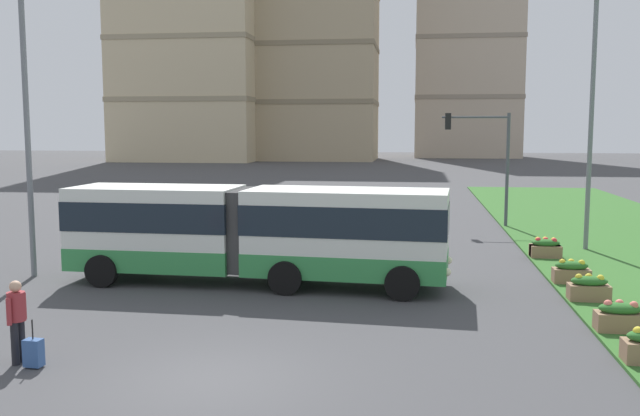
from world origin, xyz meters
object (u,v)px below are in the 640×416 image
(flower_planter_1, at_px, (620,317))
(flower_planter_3, at_px, (571,272))
(apartment_tower_westcentre, at_px, (316,22))
(car_grey_wagon, at_px, (218,209))
(streetlight_median, at_px, (592,113))
(flower_planter_5, at_px, (546,248))
(apartment_tower_centre, at_px, (468,14))
(articulated_bus, at_px, (256,231))
(flower_planter_2, at_px, (589,288))
(traffic_light_far_right, at_px, (485,149))
(flower_planter_4, at_px, (545,247))
(pedestrian_crossing, at_px, (17,316))
(rolling_suitcase, at_px, (34,353))
(streetlight_left, at_px, (26,110))

(flower_planter_1, relative_size, flower_planter_3, 1.00)
(apartment_tower_westcentre, bearing_deg, car_grey_wagon, -85.61)
(car_grey_wagon, distance_m, streetlight_median, 18.10)
(car_grey_wagon, height_order, flower_planter_5, car_grey_wagon)
(apartment_tower_centre, bearing_deg, articulated_bus, -97.50)
(car_grey_wagon, xyz_separation_m, flower_planter_2, (14.71, -13.99, -0.33))
(flower_planter_2, xyz_separation_m, streetlight_median, (1.90, 8.53, 4.99))
(streetlight_median, bearing_deg, articulated_bus, -147.11)
(flower_planter_2, xyz_separation_m, apartment_tower_westcentre, (-20.31, 86.94, 20.59))
(flower_planter_2, xyz_separation_m, flower_planter_5, (0.00, 6.47, 0.00))
(car_grey_wagon, bearing_deg, flower_planter_5, -27.07)
(traffic_light_far_right, height_order, apartment_tower_centre, apartment_tower_centre)
(car_grey_wagon, height_order, flower_planter_3, car_grey_wagon)
(flower_planter_5, relative_size, streetlight_median, 0.11)
(flower_planter_5, bearing_deg, traffic_light_far_right, 99.99)
(articulated_bus, distance_m, flower_planter_3, 9.83)
(flower_planter_4, distance_m, apartment_tower_centre, 97.94)
(flower_planter_3, bearing_deg, pedestrian_crossing, -145.09)
(rolling_suitcase, height_order, apartment_tower_westcentre, apartment_tower_westcentre)
(flower_planter_5, distance_m, traffic_light_far_right, 9.15)
(flower_planter_1, bearing_deg, streetlight_left, 166.70)
(streetlight_left, relative_size, apartment_tower_centre, 0.21)
(apartment_tower_westcentre, relative_size, apartment_tower_centre, 0.87)
(apartment_tower_westcentre, bearing_deg, flower_planter_4, -75.81)
(traffic_light_far_right, relative_size, apartment_tower_centre, 0.12)
(flower_planter_5, bearing_deg, flower_planter_1, -90.00)
(flower_planter_1, bearing_deg, flower_planter_4, 90.00)
(car_grey_wagon, bearing_deg, traffic_light_far_right, 3.63)
(flower_planter_2, xyz_separation_m, streetlight_left, (-17.18, 1.11, 4.99))
(flower_planter_4, relative_size, streetlight_left, 0.11)
(articulated_bus, xyz_separation_m, pedestrian_crossing, (-3.18, -7.82, -0.65))
(flower_planter_1, xyz_separation_m, flower_planter_4, (0.00, 9.56, 0.00))
(streetlight_median, bearing_deg, pedestrian_crossing, -133.95)
(streetlight_left, bearing_deg, pedestrian_crossing, -61.40)
(flower_planter_2, relative_size, streetlight_median, 0.11)
(pedestrian_crossing, distance_m, streetlight_left, 10.02)
(flower_planter_4, height_order, streetlight_left, streetlight_left)
(flower_planter_1, bearing_deg, articulated_bus, 157.64)
(flower_planter_1, relative_size, streetlight_median, 0.11)
(flower_planter_3, bearing_deg, apartment_tower_westcentre, 103.48)
(pedestrian_crossing, distance_m, flower_planter_3, 15.70)
(articulated_bus, relative_size, streetlight_left, 1.20)
(streetlight_median, relative_size, apartment_tower_westcentre, 0.24)
(flower_planter_5, bearing_deg, apartment_tower_westcentre, 104.17)
(flower_planter_1, xyz_separation_m, traffic_light_far_right, (-1.47, 17.78, 3.41))
(articulated_bus, bearing_deg, flower_planter_2, -6.09)
(flower_planter_3, distance_m, apartment_tower_westcentre, 89.55)
(rolling_suitcase, distance_m, flower_planter_3, 15.44)
(articulated_bus, xyz_separation_m, apartment_tower_centre, (13.23, 100.56, 22.40))
(flower_planter_4, bearing_deg, articulated_bus, -150.10)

